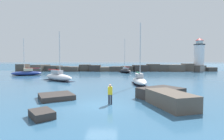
{
  "coord_description": "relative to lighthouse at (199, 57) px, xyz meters",
  "views": [
    {
      "loc": [
        1.19,
        -13.63,
        3.53
      ],
      "look_at": [
        0.26,
        21.68,
        1.59
      ],
      "focal_mm": 28.0,
      "sensor_mm": 36.0,
      "label": 1
    }
  ],
  "objects": [
    {
      "name": "foreground_rocks",
      "position": [
        -24.9,
        -43.81,
        -4.13
      ],
      "size": [
        14.02,
        9.05,
        1.13
      ],
      "color": "#383330",
      "rests_on": "ground"
    },
    {
      "name": "lighthouse",
      "position": [
        0.0,
        0.0,
        0.0
      ],
      "size": [
        4.18,
        4.18,
        10.93
      ],
      "color": "gray",
      "rests_on": "ground"
    },
    {
      "name": "sailboat_moored_4",
      "position": [
        -24.76,
        -8.51,
        -3.96
      ],
      "size": [
        3.88,
        6.74,
        9.73
      ],
      "color": "black",
      "rests_on": "ground"
    },
    {
      "name": "person_on_rocks",
      "position": [
        -27.78,
        -44.73,
        -3.69
      ],
      "size": [
        0.36,
        0.22,
        1.64
      ],
      "color": "#282833",
      "rests_on": "ground"
    },
    {
      "name": "ground_plane",
      "position": [
        -28.46,
        -44.94,
        -4.6
      ],
      "size": [
        600.0,
        600.0,
        0.0
      ],
      "primitive_type": "plane",
      "color": "#336084"
    },
    {
      "name": "open_sea_beyond",
      "position": [
        -28.46,
        59.14,
        -4.59
      ],
      "size": [
        400.0,
        116.0,
        0.01
      ],
      "color": "#235175",
      "rests_on": "ground"
    },
    {
      "name": "sailboat_moored_1",
      "position": [
        -37.54,
        -28.29,
        -3.91
      ],
      "size": [
        7.15,
        6.63,
        8.5
      ],
      "color": "white",
      "rests_on": "ground"
    },
    {
      "name": "sailboat_moored_3",
      "position": [
        -23.89,
        -32.72,
        -4.01
      ],
      "size": [
        2.0,
        6.66,
        8.91
      ],
      "color": "white",
      "rests_on": "ground"
    },
    {
      "name": "sailboat_moored_2",
      "position": [
        -48.42,
        -18.1,
        -3.98
      ],
      "size": [
        6.92,
        5.3,
        8.61
      ],
      "color": "navy",
      "rests_on": "ground"
    },
    {
      "name": "breakwater_jetty",
      "position": [
        -27.81,
        -0.61,
        -3.63
      ],
      "size": [
        65.56,
        6.49,
        2.53
      ],
      "color": "#4C443D",
      "rests_on": "ground"
    }
  ]
}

